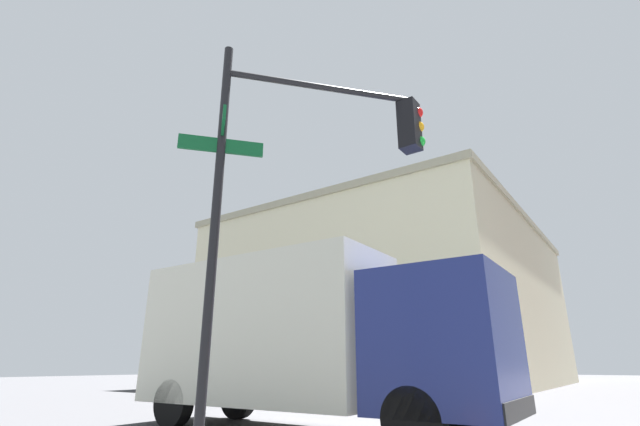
% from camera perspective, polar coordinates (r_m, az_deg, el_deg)
% --- Properties ---
extents(traffic_signal_near, '(2.35, 2.75, 5.59)m').
position_cam_1_polar(traffic_signal_near, '(6.19, -0.70, 6.51)').
color(traffic_signal_near, black).
rests_on(traffic_signal_near, ground_plane).
extents(building_stucco, '(18.34, 22.95, 10.29)m').
position_cam_1_polar(building_stucco, '(32.98, 10.41, -11.81)').
color(building_stucco, beige).
rests_on(building_stucco, ground_plane).
extents(box_truck_second, '(8.28, 2.53, 3.58)m').
position_cam_1_polar(box_truck_second, '(10.01, -2.65, -15.25)').
color(box_truck_second, navy).
rests_on(box_truck_second, ground_plane).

